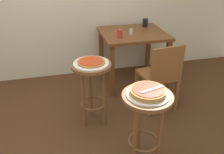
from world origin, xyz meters
TOP-DOWN VIEW (x-y plane):
  - ground_plane at (0.00, 0.00)m, footprint 6.00×6.00m
  - stool_foreground at (0.63, -0.38)m, footprint 0.42×0.42m
  - serving_plate_foreground at (0.63, -0.38)m, footprint 0.35×0.35m
  - pizza_foreground at (0.63, -0.38)m, footprint 0.29×0.29m
  - stool_middle at (0.29, 0.32)m, footprint 0.42×0.42m
  - serving_plate_middle at (0.29, 0.32)m, footprint 0.37×0.37m
  - pizza_middle at (0.29, 0.32)m, footprint 0.29×0.29m
  - dining_table at (1.02, 1.16)m, footprint 0.88×0.79m
  - cup_near_edge at (0.77, 0.97)m, footprint 0.07×0.07m
  - cup_far_edge at (1.27, 1.36)m, footprint 0.08×0.08m
  - condiment_shaker at (0.96, 1.08)m, footprint 0.04×0.04m
  - wooden_chair at (1.11, 0.39)m, footprint 0.45×0.45m
  - pizza_server_knife at (0.66, -0.40)m, footprint 0.22×0.08m

SIDE VIEW (x-z plane):
  - ground_plane at x=0.00m, z-range 0.00..0.00m
  - wooden_chair at x=1.11m, z-range 0.04..0.89m
  - stool_foreground at x=0.63m, z-range 0.18..0.91m
  - stool_middle at x=0.29m, z-range 0.18..0.91m
  - dining_table at x=1.02m, z-range 0.26..1.01m
  - serving_plate_foreground at x=0.63m, z-range 0.73..0.74m
  - serving_plate_middle at x=0.29m, z-range 0.73..0.74m
  - pizza_middle at x=0.29m, z-range 0.74..0.76m
  - pizza_foreground at x=0.63m, z-range 0.74..0.79m
  - pizza_server_knife at x=0.66m, z-range 0.79..0.79m
  - condiment_shaker at x=0.96m, z-range 0.76..0.83m
  - cup_near_edge at x=0.77m, z-range 0.76..0.86m
  - cup_far_edge at x=1.27m, z-range 0.76..0.88m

